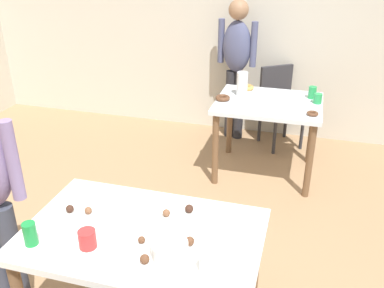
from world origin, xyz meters
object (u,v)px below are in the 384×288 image
at_px(chair_far_table, 279,101).
at_px(person_adult_far, 236,58).
at_px(dining_table_far, 268,113).
at_px(pitcher_far, 242,84).
at_px(mixing_bowl, 170,249).
at_px(soda_can, 30,234).
at_px(dining_table_near, 143,247).

relative_size(chair_far_table, person_adult_far, 0.56).
bearing_deg(person_adult_far, dining_table_far, -59.09).
height_order(chair_far_table, pitcher_far, pitcher_far).
height_order(person_adult_far, mixing_bowl, person_adult_far).
distance_m(dining_table_far, soda_can, 2.55).
relative_size(dining_table_near, pitcher_far, 5.34).
bearing_deg(dining_table_far, mixing_bowl, -95.16).
distance_m(person_adult_far, mixing_bowl, 3.05).
xyz_separation_m(dining_table_far, mixing_bowl, (-0.21, -2.28, 0.15)).
xyz_separation_m(person_adult_far, soda_can, (-0.43, -3.15, -0.12)).
distance_m(mixing_bowl, soda_can, 0.69).
xyz_separation_m(dining_table_far, soda_can, (-0.89, -2.38, 0.17)).
height_order(dining_table_near, person_adult_far, person_adult_far).
relative_size(dining_table_near, soda_can, 10.06).
relative_size(person_adult_far, pitcher_far, 6.75).
bearing_deg(soda_can, chair_far_table, 73.38).
relative_size(dining_table_far, person_adult_far, 0.62).
distance_m(dining_table_near, chair_far_table, 2.93).
height_order(chair_far_table, soda_can, soda_can).
bearing_deg(soda_can, person_adult_far, 82.18).
relative_size(mixing_bowl, pitcher_far, 0.78).
xyz_separation_m(dining_table_near, person_adult_far, (-0.06, 2.91, 0.28)).
bearing_deg(person_adult_far, mixing_bowl, -85.30).
xyz_separation_m(dining_table_near, soda_can, (-0.49, -0.24, 0.16)).
bearing_deg(chair_far_table, mixing_bowl, -94.77).
bearing_deg(mixing_bowl, dining_table_far, 84.84).
relative_size(dining_table_near, chair_far_table, 1.41).
xyz_separation_m(dining_table_far, pitcher_far, (-0.27, 0.09, 0.23)).
bearing_deg(mixing_bowl, soda_can, -171.01).
distance_m(dining_table_far, chair_far_table, 0.76).
bearing_deg(pitcher_far, person_adult_far, 105.23).
relative_size(dining_table_near, person_adult_far, 0.79).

